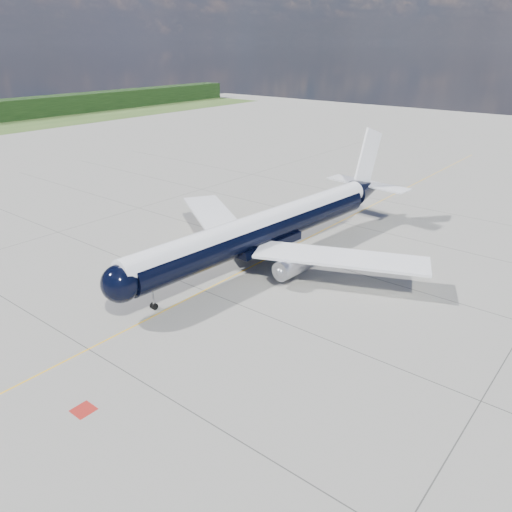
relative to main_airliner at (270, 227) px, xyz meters
The scene contains 4 objects.
ground 9.43m from the main_airliner, 92.63° to the left, with size 320.00×320.00×0.00m, color gray.
taxiway_centerline 5.55m from the main_airliner, 96.58° to the left, with size 0.16×160.00×0.01m, color #F9B50D.
red_marking 32.63m from the main_airliner, 78.55° to the right, with size 1.60×1.60×0.01m, color maroon.
main_airliner is the anchor object (origin of this frame).
Camera 1 is at (35.94, -25.26, 25.63)m, focal length 35.00 mm.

